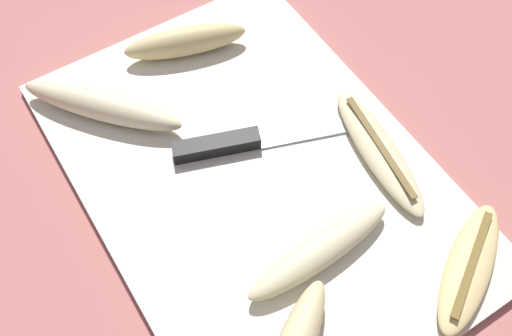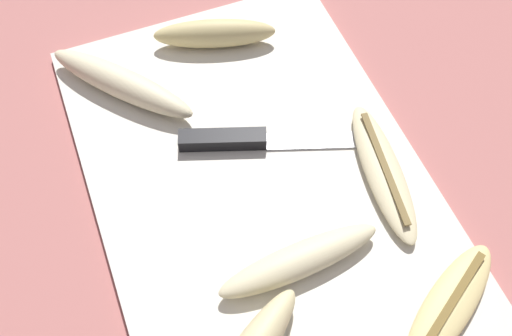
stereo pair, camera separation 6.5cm
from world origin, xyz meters
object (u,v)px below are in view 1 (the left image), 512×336
at_px(banana_pale_long, 318,251).
at_px(banana_golden_short, 469,267).
at_px(knife, 236,142).
at_px(banana_cream_curved, 379,151).
at_px(banana_bright_far, 102,105).
at_px(banana_spotted_left, 185,42).

distance_m(banana_pale_long, banana_golden_short, 0.15).
relative_size(knife, banana_golden_short, 1.45).
bearing_deg(knife, banana_pale_long, 19.01).
bearing_deg(banana_golden_short, knife, -154.96).
height_order(knife, banana_pale_long, banana_pale_long).
bearing_deg(banana_cream_curved, knife, -126.78).
height_order(banana_bright_far, banana_pale_long, banana_bright_far).
height_order(banana_pale_long, banana_spotted_left, banana_spotted_left).
bearing_deg(banana_cream_curved, banana_pale_long, -63.57).
distance_m(knife, banana_cream_curved, 0.16).
xyz_separation_m(knife, banana_spotted_left, (-0.15, 0.02, 0.01)).
distance_m(banana_pale_long, banana_spotted_left, 0.31).
bearing_deg(banana_pale_long, banana_bright_far, -159.39).
xyz_separation_m(banana_pale_long, banana_cream_curved, (-0.06, 0.13, -0.01)).
distance_m(knife, banana_bright_far, 0.16).
bearing_deg(banana_pale_long, banana_golden_short, 52.25).
bearing_deg(banana_pale_long, knife, 179.47).
bearing_deg(banana_pale_long, banana_spotted_left, 175.87).
distance_m(knife, banana_golden_short, 0.28).
xyz_separation_m(banana_bright_far, banana_cream_curved, (0.21, 0.23, -0.01)).
height_order(knife, banana_cream_curved, banana_cream_curved).
xyz_separation_m(knife, banana_bright_far, (-0.12, -0.11, 0.01)).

